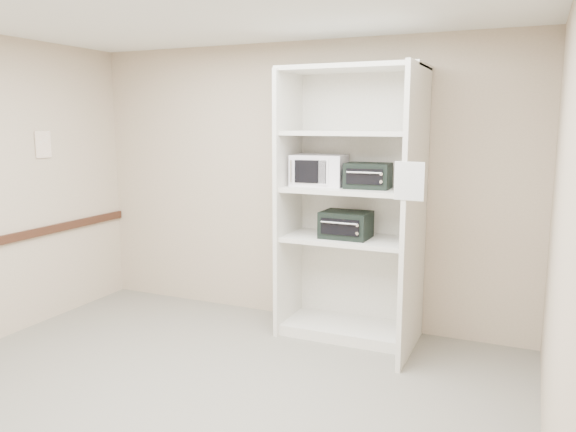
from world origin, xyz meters
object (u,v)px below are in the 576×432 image
at_px(microwave, 319,170).
at_px(toaster_oven_lower, 346,225).
at_px(shelving_unit, 356,215).
at_px(toaster_oven_upper, 368,176).

relative_size(microwave, toaster_oven_lower, 1.10).
distance_m(shelving_unit, toaster_oven_upper, 0.36).
distance_m(shelving_unit, microwave, 0.53).
bearing_deg(toaster_oven_lower, toaster_oven_upper, 14.77).
height_order(toaster_oven_upper, toaster_oven_lower, toaster_oven_upper).
bearing_deg(toaster_oven_lower, microwave, 166.64).
xyz_separation_m(shelving_unit, microwave, (-0.37, 0.05, 0.38)).
xyz_separation_m(microwave, toaster_oven_lower, (0.29, -0.07, -0.47)).
bearing_deg(toaster_oven_upper, microwave, 173.13).
bearing_deg(microwave, toaster_oven_lower, -19.17).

